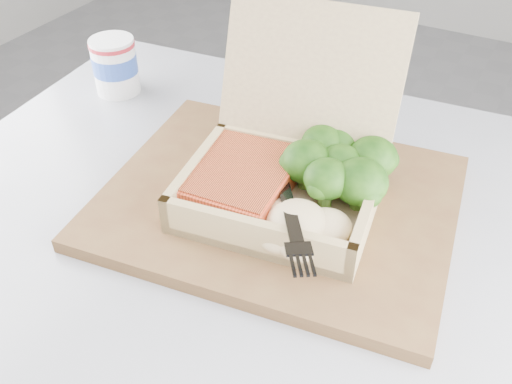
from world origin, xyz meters
The scene contains 10 objects.
floor centered at (0.00, 0.00, 0.00)m, with size 4.00×4.00×0.00m, color gray.
cafe_table centered at (-0.05, -0.37, 0.53)m, with size 0.80×0.80×0.71m.
serving_tray centered at (-0.01, -0.30, 0.72)m, with size 0.38×0.31×0.02m, color brown.
takeout_container centered at (0.00, -0.29, 0.77)m, with size 0.23×0.24×0.19m.
salmon_fillet centered at (-0.04, -0.32, 0.75)m, with size 0.10×0.14×0.03m, color #E34D2C.
broccoli_pile centered at (0.05, -0.27, 0.76)m, with size 0.13×0.13×0.05m, color #346616, non-canonical shape.
mashed_potatoes centered at (0.04, -0.36, 0.75)m, with size 0.10×0.09×0.03m, color beige.
plastic_fork centered at (0.02, -0.34, 0.77)m, with size 0.11×0.15×0.02m.
paper_cup centered at (-0.34, -0.18, 0.75)m, with size 0.07×0.07×0.08m.
receipt centered at (-0.01, -0.11, 0.71)m, with size 0.07×0.13×0.00m, color white.
Camera 1 is at (0.21, -0.75, 1.13)m, focal length 40.00 mm.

